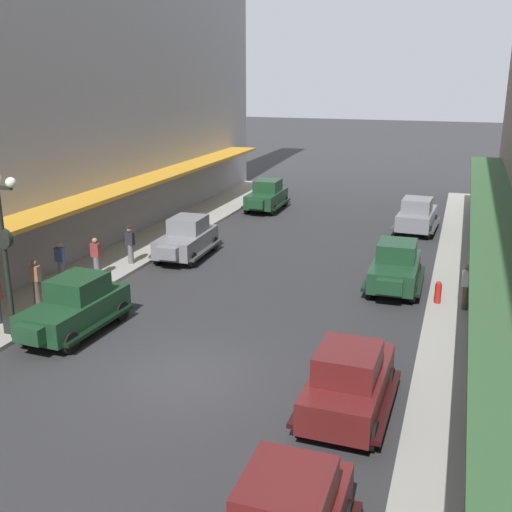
# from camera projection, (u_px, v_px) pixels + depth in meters

# --- Properties ---
(ground_plane) EXTENTS (200.00, 200.00, 0.00)m
(ground_plane) POSITION_uv_depth(u_px,v_px,m) (187.00, 376.00, 16.97)
(ground_plane) COLOR #2D2D30
(sidewalk_right) EXTENTS (3.00, 60.00, 0.15)m
(sidewalk_right) POSITION_uv_depth(u_px,v_px,m) (469.00, 421.00, 14.62)
(sidewalk_right) COLOR #99968E
(sidewalk_right) RESTS_ON ground
(parked_car_1) EXTENTS (2.29, 4.31, 1.84)m
(parked_car_1) POSITION_uv_depth(u_px,v_px,m) (75.00, 305.00, 19.62)
(parked_car_1) COLOR #193D23
(parked_car_1) RESTS_ON ground
(parked_car_2) EXTENTS (2.29, 4.31, 1.84)m
(parked_car_2) POSITION_uv_depth(u_px,v_px,m) (187.00, 237.00, 27.70)
(parked_car_2) COLOR slate
(parked_car_2) RESTS_ON ground
(parked_car_3) EXTENTS (2.20, 4.28, 1.84)m
(parked_car_3) POSITION_uv_depth(u_px,v_px,m) (349.00, 379.00, 14.86)
(parked_car_3) COLOR #591919
(parked_car_3) RESTS_ON ground
(parked_car_4) EXTENTS (2.20, 4.28, 1.84)m
(parked_car_4) POSITION_uv_depth(u_px,v_px,m) (267.00, 195.00, 37.33)
(parked_car_4) COLOR #193D23
(parked_car_4) RESTS_ON ground
(parked_car_5) EXTENTS (2.20, 4.28, 1.84)m
(parked_car_5) POSITION_uv_depth(u_px,v_px,m) (395.00, 265.00, 23.63)
(parked_car_5) COLOR #193D23
(parked_car_5) RESTS_ON ground
(parked_car_6) EXTENTS (2.31, 4.32, 1.84)m
(parked_car_6) POSITION_uv_depth(u_px,v_px,m) (417.00, 214.00, 32.19)
(parked_car_6) COLOR slate
(parked_car_6) RESTS_ON ground
(lamp_post_with_clock) EXTENTS (1.42, 0.44, 5.16)m
(lamp_post_with_clock) POSITION_uv_depth(u_px,v_px,m) (4.00, 247.00, 18.69)
(lamp_post_with_clock) COLOR black
(lamp_post_with_clock) RESTS_ON sidewalk_left
(fire_hydrant) EXTENTS (0.24, 0.24, 0.82)m
(fire_hydrant) POSITION_uv_depth(u_px,v_px,m) (438.00, 292.00, 21.85)
(fire_hydrant) COLOR #B21E19
(fire_hydrant) RESTS_ON sidewalk_right
(pedestrian_0) EXTENTS (0.36, 0.28, 1.67)m
(pedestrian_0) POSITION_uv_depth(u_px,v_px,m) (130.00, 244.00, 26.27)
(pedestrian_0) COLOR slate
(pedestrian_0) RESTS_ON sidewalk_left
(pedestrian_1) EXTENTS (0.36, 0.24, 1.64)m
(pedestrian_1) POSITION_uv_depth(u_px,v_px,m) (60.00, 262.00, 23.96)
(pedestrian_1) COLOR slate
(pedestrian_1) RESTS_ON sidewalk_left
(pedestrian_2) EXTENTS (0.36, 0.24, 1.64)m
(pedestrian_2) POSITION_uv_depth(u_px,v_px,m) (96.00, 257.00, 24.56)
(pedestrian_2) COLOR slate
(pedestrian_2) RESTS_ON sidewalk_left
(pedestrian_3) EXTENTS (0.36, 0.24, 1.64)m
(pedestrian_3) POSITION_uv_depth(u_px,v_px,m) (467.00, 286.00, 21.16)
(pedestrian_3) COLOR #4C4238
(pedestrian_3) RESTS_ON sidewalk_right
(pedestrian_5) EXTENTS (0.36, 0.24, 1.64)m
(pedestrian_5) POSITION_uv_depth(u_px,v_px,m) (36.00, 281.00, 21.71)
(pedestrian_5) COLOR #4C4238
(pedestrian_5) RESTS_ON sidewalk_left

